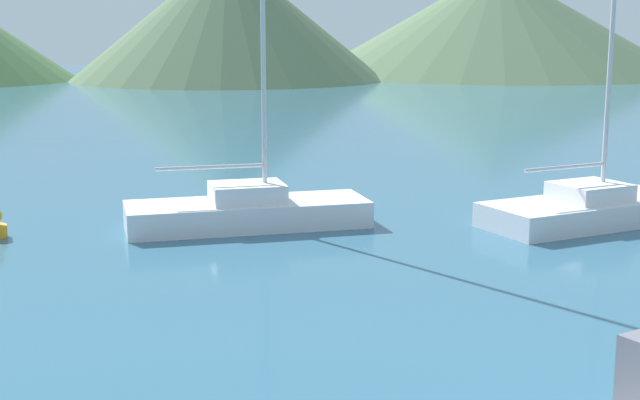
{
  "coord_description": "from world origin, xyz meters",
  "views": [
    {
      "loc": [
        -3.87,
        -4.55,
        4.91
      ],
      "look_at": [
        0.86,
        14.0,
        1.2
      ],
      "focal_mm": 50.0,
      "sensor_mm": 36.0,
      "label": 1
    }
  ],
  "objects": [
    {
      "name": "sailboat_inner",
      "position": [
        -0.24,
        17.02,
        0.49
      ],
      "size": [
        6.03,
        2.06,
        11.37
      ],
      "rotation": [
        0.0,
        0.0,
        0.01
      ],
      "color": "silver",
      "rests_on": "ground_plane"
    },
    {
      "name": "hill_east",
      "position": [
        8.96,
        81.03,
        6.02
      ],
      "size": [
        30.0,
        30.0,
        12.04
      ],
      "color": "#4C6647",
      "rests_on": "ground_plane"
    },
    {
      "name": "sailboat_middle",
      "position": [
        8.24,
        15.23,
        0.45
      ],
      "size": [
        5.98,
        3.34,
        9.65
      ],
      "rotation": [
        0.0,
        0.0,
        0.22
      ],
      "color": "silver",
      "rests_on": "ground_plane"
    },
    {
      "name": "hill_far_east",
      "position": [
        38.25,
        84.47,
        5.61
      ],
      "size": [
        39.76,
        39.76,
        11.23
      ],
      "color": "#4C6647",
      "rests_on": "ground_plane"
    }
  ]
}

